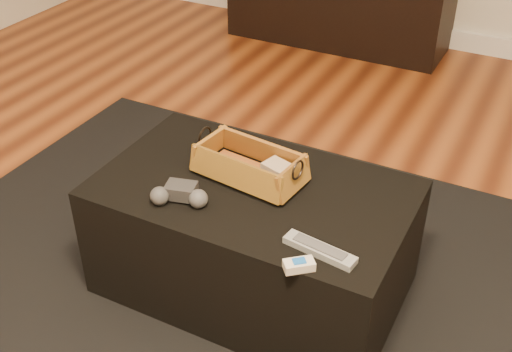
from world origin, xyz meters
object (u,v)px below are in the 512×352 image
at_px(game_controller, 180,195).
at_px(cream_gadget, 299,265).
at_px(media_cabinet, 339,0).
at_px(ottoman, 253,238).
at_px(tv_remote, 243,171).
at_px(silver_remote, 320,250).
at_px(wicker_basket, 249,166).

relative_size(game_controller, cream_gadget, 2.09).
distance_m(media_cabinet, cream_gadget, 2.69).
distance_m(ottoman, game_controller, 0.34).
bearing_deg(ottoman, cream_gadget, -44.77).
distance_m(media_cabinet, ottoman, 2.33).
distance_m(tv_remote, silver_remote, 0.43).
bearing_deg(media_cabinet, wicker_basket, -76.42).
distance_m(wicker_basket, cream_gadget, 0.46).
height_order(media_cabinet, tv_remote, media_cabinet).
xyz_separation_m(ottoman, silver_remote, (0.31, -0.20, 0.22)).
xyz_separation_m(game_controller, silver_remote, (0.47, -0.02, -0.02)).
relative_size(media_cabinet, wicker_basket, 3.56).
height_order(tv_remote, game_controller, game_controller).
bearing_deg(silver_remote, wicker_basket, 145.13).
height_order(ottoman, cream_gadget, cream_gadget).
height_order(ottoman, tv_remote, tv_remote).
height_order(media_cabinet, ottoman, media_cabinet).
xyz_separation_m(media_cabinet, ottoman, (0.57, -2.26, -0.05)).
relative_size(wicker_basket, cream_gadget, 4.24).
bearing_deg(wicker_basket, tv_remote, -150.25).
distance_m(tv_remote, game_controller, 0.23).
relative_size(wicker_basket, game_controller, 2.03).
bearing_deg(cream_gadget, game_controller, 166.52).
height_order(wicker_basket, cream_gadget, wicker_basket).
bearing_deg(cream_gadget, tv_remote, 137.24).
relative_size(silver_remote, cream_gadget, 2.44).
xyz_separation_m(tv_remote, game_controller, (-0.10, -0.21, 0.01)).
bearing_deg(tv_remote, wicker_basket, 30.87).
bearing_deg(wicker_basket, silver_remote, -34.87).
xyz_separation_m(media_cabinet, cream_gadget, (0.86, -2.54, 0.18)).
bearing_deg(game_controller, media_cabinet, 99.58).
bearing_deg(tv_remote, cream_gadget, -41.64).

